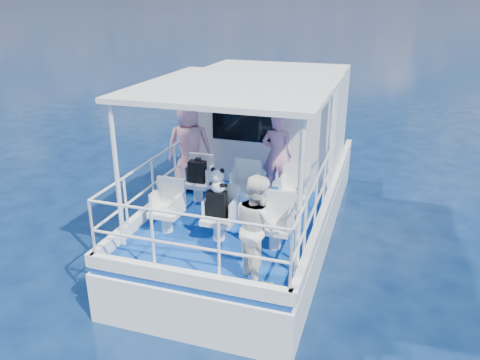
% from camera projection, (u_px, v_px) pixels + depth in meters
% --- Properties ---
extents(ground, '(2000.00, 2000.00, 0.00)m').
position_uv_depth(ground, '(241.00, 255.00, 8.67)').
color(ground, '#07173A').
rests_on(ground, ground).
extents(hull, '(3.00, 7.00, 1.60)m').
position_uv_depth(hull, '(256.00, 231.00, 9.56)').
color(hull, white).
rests_on(hull, ground).
extents(deck, '(2.90, 6.90, 0.10)m').
position_uv_depth(deck, '(256.00, 193.00, 9.25)').
color(deck, '#0B3A99').
rests_on(deck, hull).
extents(cabin, '(2.85, 2.00, 2.20)m').
position_uv_depth(cabin, '(274.00, 120.00, 9.98)').
color(cabin, white).
rests_on(cabin, deck).
extents(canopy, '(3.00, 3.20, 0.08)m').
position_uv_depth(canopy, '(237.00, 87.00, 7.35)').
color(canopy, white).
rests_on(canopy, cabin).
extents(canopy_posts, '(2.77, 2.97, 2.20)m').
position_uv_depth(canopy_posts, '(236.00, 157.00, 7.72)').
color(canopy_posts, white).
rests_on(canopy_posts, deck).
extents(railings, '(2.84, 3.59, 1.00)m').
position_uv_depth(railings, '(230.00, 197.00, 7.65)').
color(railings, white).
rests_on(railings, deck).
extents(seat_port_fwd, '(0.48, 0.46, 0.38)m').
position_uv_depth(seat_port_fwd, '(198.00, 191.00, 8.71)').
color(seat_port_fwd, white).
rests_on(seat_port_fwd, deck).
extents(seat_center_fwd, '(0.48, 0.46, 0.38)m').
position_uv_depth(seat_center_fwd, '(244.00, 197.00, 8.45)').
color(seat_center_fwd, white).
rests_on(seat_center_fwd, deck).
extents(seat_stbd_fwd, '(0.48, 0.46, 0.38)m').
position_uv_depth(seat_stbd_fwd, '(293.00, 203.00, 8.19)').
color(seat_stbd_fwd, white).
rests_on(seat_stbd_fwd, deck).
extents(seat_port_aft, '(0.48, 0.46, 0.38)m').
position_uv_depth(seat_port_aft, '(167.00, 220.00, 7.56)').
color(seat_port_aft, white).
rests_on(seat_port_aft, deck).
extents(seat_center_aft, '(0.48, 0.46, 0.38)m').
position_uv_depth(seat_center_aft, '(219.00, 228.00, 7.30)').
color(seat_center_aft, white).
rests_on(seat_center_aft, deck).
extents(seat_stbd_aft, '(0.48, 0.46, 0.38)m').
position_uv_depth(seat_stbd_aft, '(275.00, 237.00, 7.04)').
color(seat_stbd_aft, white).
rests_on(seat_stbd_aft, deck).
extents(passenger_port_fwd, '(0.77, 0.66, 1.76)m').
position_uv_depth(passenger_port_fwd, '(189.00, 147.00, 8.97)').
color(passenger_port_fwd, pink).
rests_on(passenger_port_fwd, deck).
extents(passenger_stbd_fwd, '(0.59, 0.39, 1.60)m').
position_uv_depth(passenger_stbd_fwd, '(277.00, 155.00, 8.72)').
color(passenger_stbd_fwd, pink).
rests_on(passenger_stbd_fwd, deck).
extents(passenger_stbd_aft, '(0.89, 0.90, 1.46)m').
position_uv_depth(passenger_stbd_aft, '(257.00, 227.00, 6.14)').
color(passenger_stbd_aft, white).
rests_on(passenger_stbd_aft, deck).
extents(backpack_port, '(0.31, 0.17, 0.40)m').
position_uv_depth(backpack_port, '(197.00, 172.00, 8.54)').
color(backpack_port, black).
rests_on(backpack_port, seat_port_fwd).
extents(backpack_center, '(0.29, 0.16, 0.44)m').
position_uv_depth(backpack_center, '(217.00, 205.00, 7.12)').
color(backpack_center, black).
rests_on(backpack_center, seat_center_aft).
extents(compact_camera, '(0.10, 0.06, 0.06)m').
position_uv_depth(compact_camera, '(198.00, 159.00, 8.46)').
color(compact_camera, black).
rests_on(compact_camera, backpack_port).
extents(panda, '(0.25, 0.21, 0.38)m').
position_uv_depth(panda, '(218.00, 180.00, 6.97)').
color(panda, white).
rests_on(panda, backpack_center).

